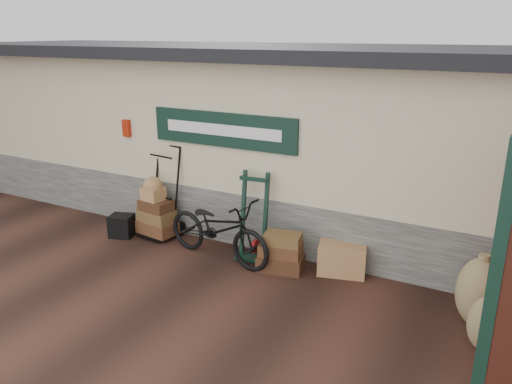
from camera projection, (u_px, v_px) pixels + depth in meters
ground at (209, 269)px, 7.56m from camera, size 80.00×80.00×0.00m
station_building at (286, 133)px, 9.36m from camera, size 14.40×4.10×3.20m
porter_trolley at (163, 190)px, 8.64m from camera, size 0.88×0.71×1.62m
green_barrow at (253, 216)px, 7.79m from camera, size 0.53×0.46×1.37m
suitcase_stack at (281, 251)px, 7.46m from camera, size 0.74×0.55×0.60m
wicker_hamper at (342, 259)px, 7.39m from camera, size 0.78×0.61×0.45m
black_trunk at (122, 226)px, 8.72m from camera, size 0.47×0.43×0.39m
bicycle at (218, 225)px, 7.73m from camera, size 0.98×2.05×1.15m
burlap_sack_left at (479, 293)px, 6.00m from camera, size 0.69×0.64×0.89m
burlap_sack_right at (487, 324)px, 5.54m from camera, size 0.43×0.36×0.68m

